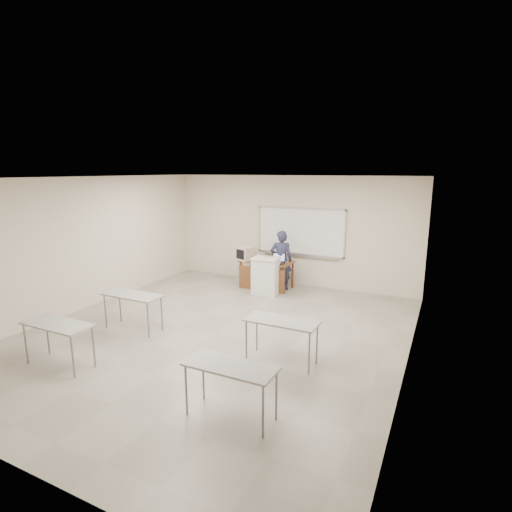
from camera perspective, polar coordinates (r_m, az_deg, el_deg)
The scene contains 10 objects.
floor at distance 7.99m, azimuth -5.85°, elevation -11.03°, with size 7.00×8.00×0.01m, color gray.
whiteboard at distance 10.94m, azimuth 6.36°, elevation 3.39°, with size 2.48×0.10×1.31m.
student_desks at distance 6.72m, azimuth -12.12°, elevation -9.65°, with size 4.40×2.20×0.73m.
instructor_desk at distance 10.67m, azimuth 1.28°, elevation -1.91°, with size 1.40×0.70×0.75m.
podium at distance 10.26m, azimuth 1.38°, elevation -2.84°, with size 0.68×0.50×0.95m.
crt_monitor at distance 10.81m, azimuth -1.39°, elevation 0.40°, with size 0.40×0.45×0.38m.
laptop at distance 10.44m, azimuth 3.25°, elevation -0.72°, with size 0.34×0.32×0.25m.
mouse at distance 10.55m, azimuth 4.36°, elevation -0.82°, with size 0.09×0.06×0.04m, color #AEAFB5.
keyboard at distance 10.16m, azimuth 2.35°, elevation -0.20°, with size 0.44×0.15×0.02m, color #B4A491.
presenter at distance 10.61m, azimuth 3.63°, elevation -0.58°, with size 0.58×0.38×1.59m, color black.
Camera 1 is at (3.92, -6.22, 3.14)m, focal length 28.00 mm.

